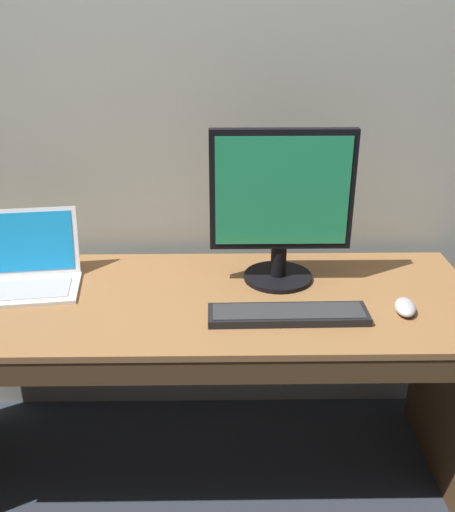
# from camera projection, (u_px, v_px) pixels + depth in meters

# --- Properties ---
(ground_plane) EXTENTS (14.00, 14.00, 0.00)m
(ground_plane) POSITION_uv_depth(u_px,v_px,m) (196.00, 469.00, 2.12)
(ground_plane) COLOR #2D333D
(desk) EXTENTS (1.83, 0.67, 0.72)m
(desk) POSITION_uv_depth(u_px,v_px,m) (193.00, 361.00, 1.91)
(desk) COLOR olive
(desk) RESTS_ON ground
(laptop_white) EXTENTS (0.37, 0.31, 0.23)m
(laptop_white) POSITION_uv_depth(u_px,v_px,m) (26.00, 269.00, 1.89)
(laptop_white) COLOR white
(laptop_white) RESTS_ON desk
(external_monitor) EXTENTS (0.45, 0.23, 0.51)m
(external_monitor) POSITION_uv_depth(u_px,v_px,m) (281.00, 204.00, 1.82)
(external_monitor) COLOR black
(external_monitor) RESTS_ON desk
(wired_keyboard) EXTENTS (0.47, 0.12, 0.03)m
(wired_keyboard) POSITION_uv_depth(u_px,v_px,m) (288.00, 314.00, 1.70)
(wired_keyboard) COLOR black
(wired_keyboard) RESTS_ON desk
(computer_mouse) EXTENTS (0.08, 0.12, 0.03)m
(computer_mouse) POSITION_uv_depth(u_px,v_px,m) (405.00, 307.00, 1.73)
(computer_mouse) COLOR #B7B7BC
(computer_mouse) RESTS_ON desk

